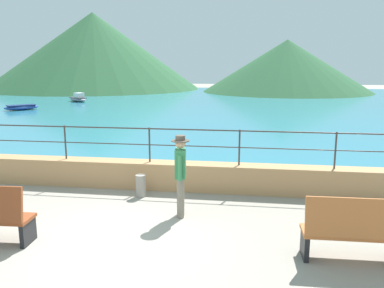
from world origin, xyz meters
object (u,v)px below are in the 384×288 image
Objects in this scene: bench_far at (357,230)px; boat_2 at (21,107)px; person_walking at (180,172)px; bollard at (141,186)px; boat_0 at (78,98)px.

bench_far is 0.75× the size of boat_2.
bench_far is at bearing -47.34° from boat_2.
person_walking is 0.77× the size of boat_2.
bollard is 0.24× the size of boat_2.
bench_far is 5.10m from bollard.
bench_far reaches higher than boat_0.
bench_far is 3.15× the size of bollard.
bench_far is at bearing -31.33° from bollard.
bollard is 21.11m from boat_2.
bench_far is 3.55m from person_walking.
person_walking reaches higher than boat_0.
boat_0 reaches higher than boat_2.
boat_0 is 6.74m from boat_2.
boat_2 is at bearing 128.85° from bollard.
boat_0 is 1.03× the size of boat_2.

